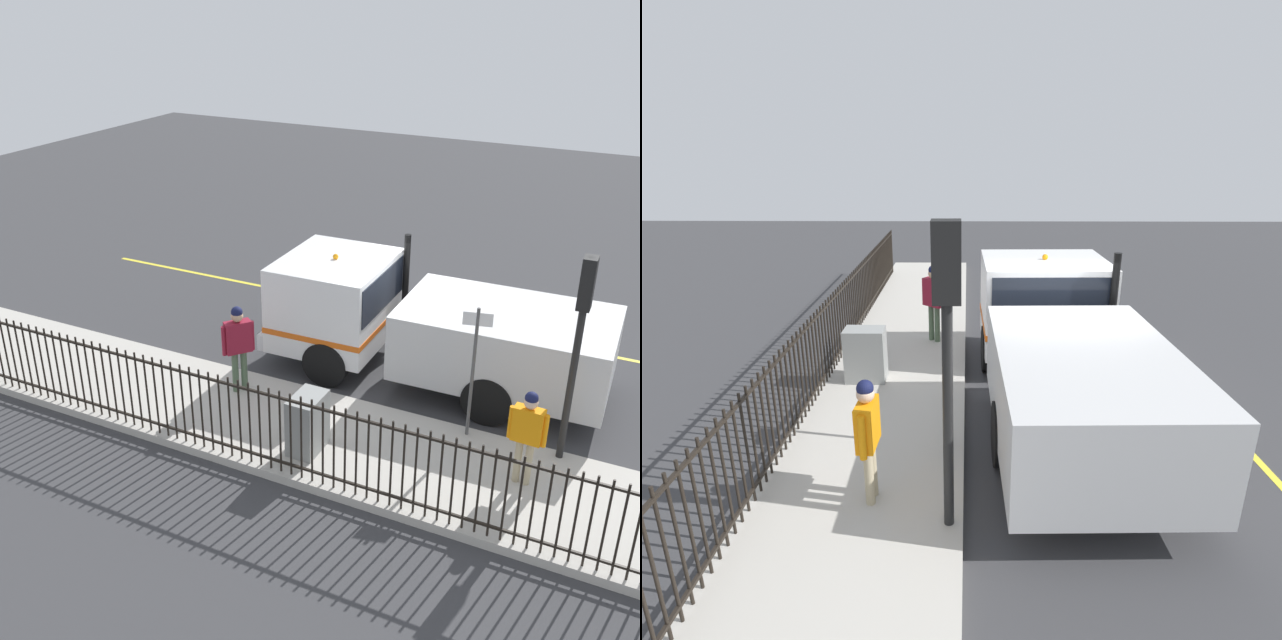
{
  "view_description": "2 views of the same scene",
  "coord_description": "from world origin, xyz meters",
  "views": [
    {
      "loc": [
        13.15,
        4.76,
        7.66
      ],
      "look_at": [
        1.09,
        -1.34,
        1.34
      ],
      "focal_mm": 41.79,
      "sensor_mm": 36.0,
      "label": 1
    },
    {
      "loc": [
        1.69,
        8.59,
        4.44
      ],
      "look_at": [
        1.79,
        -0.45,
        1.34
      ],
      "focal_mm": 28.16,
      "sensor_mm": 36.0,
      "label": 2
    }
  ],
  "objects": [
    {
      "name": "pedestrian_distant",
      "position": [
        2.91,
        3.23,
        1.19
      ],
      "size": [
        0.24,
        0.62,
        1.68
      ],
      "rotation": [
        0.0,
        0.0,
        4.67
      ],
      "color": "orange",
      "rests_on": "sidewalk_slab"
    },
    {
      "name": "utility_cabinet",
      "position": [
        3.64,
        -0.29,
        0.69
      ],
      "size": [
        0.76,
        0.49,
        1.05
      ],
      "primitive_type": "cube",
      "color": "gray",
      "rests_on": "sidewalk_slab"
    },
    {
      "name": "ground_plane",
      "position": [
        0.0,
        0.0,
        0.0
      ],
      "size": [
        47.93,
        47.93,
        0.0
      ],
      "primitive_type": "plane",
      "color": "#38383A",
      "rests_on": "ground"
    },
    {
      "name": "worker_standing",
      "position": [
        2.45,
        -2.41,
        1.26
      ],
      "size": [
        0.54,
        0.5,
        1.8
      ],
      "rotation": [
        0.0,
        0.0,
        2.47
      ],
      "color": "maroon",
      "rests_on": "sidewalk_slab"
    },
    {
      "name": "traffic_cone",
      "position": [
        -1.97,
        1.59,
        0.28
      ],
      "size": [
        0.39,
        0.39,
        0.55
      ],
      "primitive_type": "cone",
      "color": "orange",
      "rests_on": "ground"
    },
    {
      "name": "traffic_light_near",
      "position": [
        1.9,
        3.66,
        2.74
      ],
      "size": [
        0.3,
        0.22,
        3.62
      ],
      "rotation": [
        0.0,
        0.0,
        3.16
      ],
      "color": "black",
      "rests_on": "sidewalk_slab"
    },
    {
      "name": "sidewalk_slab",
      "position": [
        3.13,
        0.0,
        0.08
      ],
      "size": [
        2.8,
        21.79,
        0.16
      ],
      "primitive_type": "cube",
      "color": "#B7B2A8",
      "rests_on": "ground"
    },
    {
      "name": "work_truck",
      "position": [
        0.07,
        0.26,
        1.29
      ],
      "size": [
        2.66,
        6.95,
        2.66
      ],
      "rotation": [
        0.0,
        0.0,
        3.16
      ],
      "color": "white",
      "rests_on": "ground"
    },
    {
      "name": "street_sign",
      "position": [
        1.95,
        2.04,
        1.7
      ],
      "size": [
        0.15,
        0.49,
        2.47
      ],
      "color": "#4C4C4C",
      "rests_on": "sidewalk_slab"
    },
    {
      "name": "lane_marking",
      "position": [
        -2.69,
        0.0,
        0.0
      ],
      "size": [
        0.12,
        19.61,
        0.01
      ],
      "primitive_type": "cube",
      "color": "yellow",
      "rests_on": "ground"
    },
    {
      "name": "iron_fence",
      "position": [
        4.41,
        0.0,
        0.93
      ],
      "size": [
        0.04,
        18.56,
        1.53
      ],
      "color": "black",
      "rests_on": "sidewalk_slab"
    }
  ]
}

